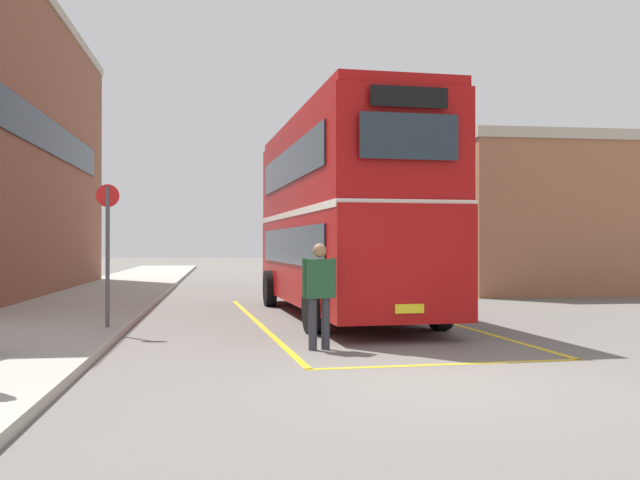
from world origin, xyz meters
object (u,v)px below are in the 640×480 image
object	(u,v)px
single_deck_bus	(365,246)
pedestrian_boarding	(319,288)
double_decker_bus	(341,212)
bus_stop_sign	(108,241)

from	to	relation	value
single_deck_bus	pedestrian_boarding	xyz separation A→B (m)	(-5.03, -21.08, -0.62)
double_decker_bus	pedestrian_boarding	distance (m)	5.73
double_decker_bus	single_deck_bus	distance (m)	16.17
single_deck_bus	bus_stop_sign	bearing A→B (deg)	-115.41
double_decker_bus	pedestrian_boarding	xyz separation A→B (m)	(-1.27, -5.38, -1.49)
bus_stop_sign	double_decker_bus	bearing A→B (deg)	29.20
pedestrian_boarding	bus_stop_sign	distance (m)	4.62
double_decker_bus	pedestrian_boarding	size ratio (longest dim) A/B	5.87
double_decker_bus	bus_stop_sign	xyz separation A→B (m)	(-5.04, -2.82, -0.72)
double_decker_bus	bus_stop_sign	distance (m)	5.82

